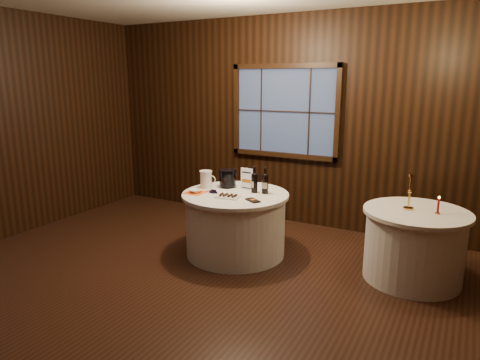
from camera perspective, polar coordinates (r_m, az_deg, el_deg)
The scene contains 16 objects.
ground at distance 4.61m, azimuth -6.88°, elevation -13.92°, with size 6.00×6.00×0.00m, color black.
back_wall at distance 6.31m, azimuth 6.04°, elevation 8.14°, with size 6.00×0.10×3.00m.
main_table at distance 5.23m, azimuth -0.61°, elevation -5.82°, with size 1.28×1.28×0.77m.
side_table at distance 4.94m, azimuth 22.15°, elevation -8.03°, with size 1.08×1.08×0.77m.
sign_stand at distance 5.30m, azimuth 0.93°, elevation -0.22°, with size 0.17×0.10×0.27m.
port_bottle_left at distance 5.13m, azimuth 1.93°, elevation -0.15°, with size 0.08×0.09×0.32m.
port_bottle_right at distance 5.09m, azimuth 3.36°, elevation -0.27°, with size 0.08×0.09×0.32m.
ice_bucket at distance 5.38m, azimuth -1.66°, elevation 0.27°, with size 0.22×0.22×0.23m.
chocolate_plate at distance 4.93m, azimuth -1.64°, elevation -2.17°, with size 0.29×0.21×0.04m.
chocolate_box at distance 4.80m, azimuth 1.71°, elevation -2.73°, with size 0.19×0.09×0.02m, color black.
grape_bunch at distance 5.13m, azimuth -3.56°, elevation -1.53°, with size 0.18×0.08×0.04m.
glass_pitcher at distance 5.34m, azimuth -4.54°, elevation 0.07°, with size 0.21×0.16×0.22m.
orange_napkin at distance 5.17m, azimuth -5.94°, elevation -1.67°, with size 0.23×0.23×0.00m, color #FB5715.
cracker_bowl at distance 5.17m, azimuth -5.94°, elevation -1.45°, with size 0.15×0.15×0.04m, color white.
brass_candlestick at distance 4.79m, azimuth 21.65°, elevation -2.08°, with size 0.11×0.11×0.38m.
red_candle at distance 4.75m, azimuth 24.91°, elevation -3.29°, with size 0.05×0.05×0.19m.
Camera 1 is at (2.43, -3.31, 2.10)m, focal length 32.00 mm.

